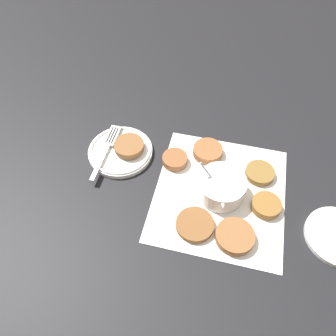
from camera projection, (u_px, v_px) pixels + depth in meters
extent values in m
plane|color=black|center=(215.00, 198.00, 0.80)|extent=(4.00, 4.00, 0.00)
cube|color=white|center=(220.00, 193.00, 0.81)|extent=(0.39, 0.37, 0.00)
cylinder|color=white|center=(221.00, 187.00, 0.78)|extent=(0.12, 0.12, 0.05)
cylinder|color=#C65123|center=(221.00, 189.00, 0.79)|extent=(0.10, 0.10, 0.03)
cone|color=white|center=(223.00, 203.00, 0.74)|extent=(0.03, 0.03, 0.03)
cylinder|color=silver|center=(211.00, 177.00, 0.77)|extent=(0.02, 0.06, 0.08)
cylinder|color=brown|center=(260.00, 173.00, 0.83)|extent=(0.07, 0.07, 0.02)
cylinder|color=brown|center=(195.00, 225.00, 0.75)|extent=(0.09, 0.09, 0.01)
cylinder|color=brown|center=(175.00, 159.00, 0.85)|extent=(0.07, 0.07, 0.02)
cylinder|color=brown|center=(235.00, 236.00, 0.73)|extent=(0.09, 0.09, 0.02)
cylinder|color=brown|center=(208.00, 151.00, 0.87)|extent=(0.08, 0.08, 0.02)
cylinder|color=brown|center=(266.00, 205.00, 0.77)|extent=(0.07, 0.07, 0.02)
cylinder|color=white|center=(121.00, 152.00, 0.88)|extent=(0.17, 0.17, 0.01)
torus|color=white|center=(120.00, 150.00, 0.87)|extent=(0.17, 0.17, 0.01)
cylinder|color=brown|center=(129.00, 146.00, 0.86)|extent=(0.08, 0.08, 0.02)
cube|color=silver|center=(100.00, 162.00, 0.84)|extent=(0.12, 0.03, 0.00)
cube|color=silver|center=(112.00, 136.00, 0.89)|extent=(0.08, 0.04, 0.00)
cube|color=black|center=(115.00, 135.00, 0.89)|extent=(0.06, 0.01, 0.00)
cube|color=black|center=(112.00, 135.00, 0.89)|extent=(0.06, 0.01, 0.00)
cube|color=black|center=(110.00, 135.00, 0.89)|extent=(0.06, 0.01, 0.00)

